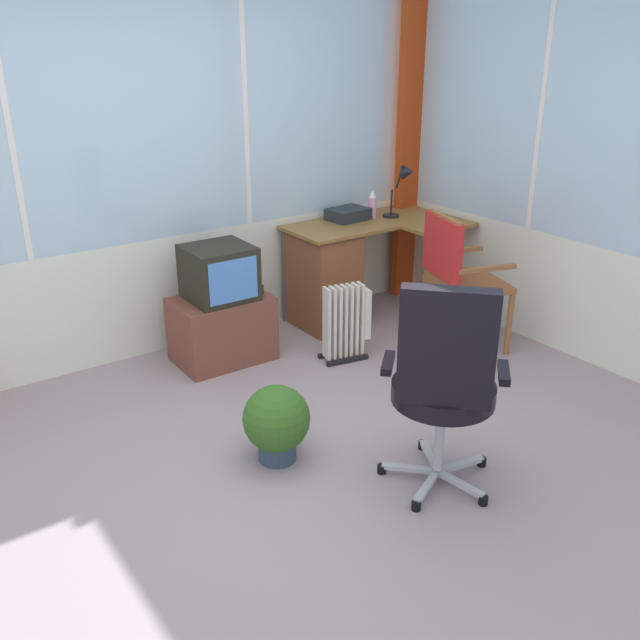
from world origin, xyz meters
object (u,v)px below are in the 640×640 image
spray_bottle (372,205)px  tv_remote (436,222)px  wooden_armchair (453,266)px  space_heater (347,322)px  paper_tray (348,214)px  potted_plant (277,421)px  desk (330,273)px  desk_lamp (404,182)px  tv_on_stand (222,311)px  office_chair (444,377)px

spray_bottle → tv_remote: bearing=-54.5°
wooden_armchair → space_heater: bearing=157.0°
tv_remote → spray_bottle: 0.51m
paper_tray → wooden_armchair: bearing=-81.4°
wooden_armchair → paper_tray: bearing=98.6°
spray_bottle → paper_tray: 0.21m
spray_bottle → potted_plant: bearing=-141.6°
desk → paper_tray: paper_tray is taller
tv_remote → potted_plant: tv_remote is taller
desk_lamp → tv_remote: (0.08, -0.30, -0.26)m
tv_remote → space_heater: (-1.02, -0.23, -0.50)m
desk → tv_remote: 0.90m
potted_plant → tv_on_stand: bearing=74.3°
tv_on_stand → potted_plant: bearing=-105.7°
office_chair → tv_on_stand: bearing=94.4°
desk → wooden_armchair: (0.41, -0.87, 0.21)m
paper_tray → tv_on_stand: 1.34m
wooden_armchair → tv_on_stand: wooden_armchair is taller
desk_lamp → tv_on_stand: size_ratio=0.51×
desk_lamp → space_heater: 1.33m
desk → spray_bottle: 0.64m
desk_lamp → potted_plant: size_ratio=0.98×
tv_on_stand → space_heater: 0.86m
paper_tray → office_chair: (-1.09, -2.15, -0.19)m
office_chair → tv_remote: bearing=46.8°
wooden_armchair → spray_bottle: bearing=87.4°
space_heater → potted_plant: 1.31m
paper_tray → wooden_armchair: (0.15, -0.99, -0.19)m
wooden_armchair → tv_on_stand: 1.61m
office_chair → tv_on_stand: (-0.15, 1.93, -0.26)m
wooden_armchair → office_chair: size_ratio=0.90×
desk → potted_plant: desk is taller
desk → tv_remote: bearing=-25.1°
wooden_armchair → office_chair: bearing=-137.0°
tv_remote → spray_bottle: (-0.29, 0.41, 0.09)m
desk_lamp → tv_on_stand: 1.78m
spray_bottle → space_heater: size_ratio=0.40×
potted_plant → space_heater: bearing=36.1°
desk_lamp → space_heater: bearing=-150.8°
tv_on_stand → space_heater: bearing=-34.4°
desk_lamp → spray_bottle: (-0.22, 0.11, -0.17)m
desk_lamp → tv_on_stand: desk_lamp is taller
office_chair → potted_plant: 0.93m
tv_remote → potted_plant: (-2.08, -1.00, -0.55)m
desk → wooden_armchair: 0.98m
spray_bottle → tv_on_stand: (-1.43, -0.16, -0.51)m
tv_remote → space_heater: tv_remote is taller
tv_on_stand → potted_plant: size_ratio=1.93×
spray_bottle → wooden_armchair: size_ratio=0.22×
wooden_armchair → tv_remote: bearing=57.1°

